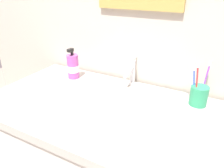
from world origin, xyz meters
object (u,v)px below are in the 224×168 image
at_px(faucet, 132,71).
at_px(toothbrush_purple, 206,79).
at_px(toothbrush_red, 197,81).
at_px(soap_dispenser, 73,67).
at_px(toothbrush_cup, 199,96).
at_px(toothbrush_blue, 194,82).
at_px(toothbrush_white, 191,80).

height_order(faucet, toothbrush_purple, toothbrush_purple).
bearing_deg(toothbrush_red, faucet, 168.60).
height_order(faucet, toothbrush_red, toothbrush_red).
height_order(toothbrush_red, soap_dispenser, toothbrush_red).
distance_m(toothbrush_cup, soap_dispenser, 0.67).
bearing_deg(toothbrush_cup, toothbrush_purple, 73.96).
bearing_deg(toothbrush_cup, toothbrush_blue, 170.43).
bearing_deg(toothbrush_red, toothbrush_white, 143.42).
distance_m(toothbrush_cup, toothbrush_purple, 0.08).
height_order(toothbrush_white, toothbrush_red, toothbrush_red).
distance_m(toothbrush_cup, toothbrush_white, 0.08).
relative_size(faucet, toothbrush_blue, 0.83).
bearing_deg(toothbrush_white, toothbrush_purple, 34.32).
xyz_separation_m(toothbrush_blue, soap_dispenser, (-0.64, -0.03, -0.04)).
relative_size(toothbrush_cup, toothbrush_blue, 0.51).
xyz_separation_m(toothbrush_cup, soap_dispenser, (-0.67, -0.02, 0.02)).
xyz_separation_m(faucet, soap_dispenser, (-0.32, -0.08, -0.01)).
bearing_deg(faucet, soap_dispenser, -166.78).
height_order(faucet, soap_dispenser, soap_dispenser).
xyz_separation_m(faucet, toothbrush_white, (0.30, -0.05, 0.04)).
height_order(toothbrush_cup, toothbrush_white, toothbrush_white).
relative_size(toothbrush_cup, soap_dispenser, 0.51).
bearing_deg(toothbrush_blue, toothbrush_purple, 40.84).
bearing_deg(soap_dispenser, toothbrush_cup, 1.95).
bearing_deg(faucet, toothbrush_blue, -8.61).
relative_size(toothbrush_blue, toothbrush_purple, 0.92).
distance_m(faucet, toothbrush_cup, 0.35).
relative_size(toothbrush_cup, toothbrush_purple, 0.47).
bearing_deg(toothbrush_red, toothbrush_blue, 125.15).
height_order(toothbrush_cup, toothbrush_purple, toothbrush_purple).
bearing_deg(soap_dispenser, toothbrush_white, 2.52).
xyz_separation_m(toothbrush_cup, toothbrush_red, (-0.02, -0.01, 0.07)).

